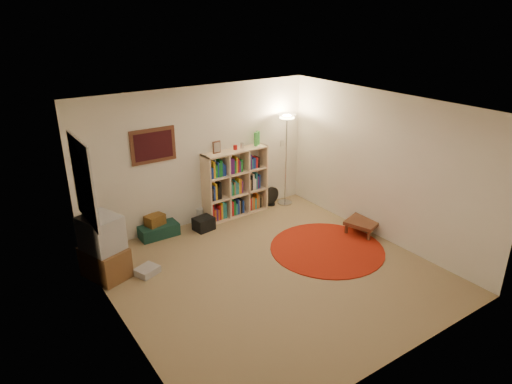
# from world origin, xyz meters

# --- Properties ---
(room) EXTENTS (4.54, 4.54, 2.54)m
(room) POSITION_xyz_m (-0.05, 0.05, 1.26)
(room) COLOR #937A56
(room) RESTS_ON ground
(bookshelf) EXTENTS (1.31, 0.42, 1.56)m
(bookshelf) POSITION_xyz_m (0.64, 2.13, 0.63)
(bookshelf) COLOR #FFD7AA
(bookshelf) RESTS_ON ground
(floor_lamp) EXTENTS (0.41, 0.41, 1.84)m
(floor_lamp) POSITION_xyz_m (1.76, 2.00, 1.53)
(floor_lamp) COLOR #B9BABE
(floor_lamp) RESTS_ON ground
(floor_fan) EXTENTS (0.34, 0.21, 0.38)m
(floor_fan) POSITION_xyz_m (1.49, 2.08, 0.19)
(floor_fan) COLOR black
(floor_fan) RESTS_ON ground
(tv_stand) EXTENTS (0.66, 0.78, 0.97)m
(tv_stand) POSITION_xyz_m (-2.09, 1.34, 0.47)
(tv_stand) COLOR brown
(tv_stand) RESTS_ON ground
(dvd_box) EXTENTS (0.40, 0.37, 0.11)m
(dvd_box) POSITION_xyz_m (-1.57, 1.05, 0.05)
(dvd_box) COLOR #B3B3B8
(dvd_box) RESTS_ON ground
(suitcase) EXTENTS (0.67, 0.44, 0.22)m
(suitcase) POSITION_xyz_m (-0.94, 2.14, 0.11)
(suitcase) COLOR #13352C
(suitcase) RESTS_ON ground
(wicker_basket) EXTENTS (0.37, 0.31, 0.18)m
(wicker_basket) POSITION_xyz_m (-0.97, 2.14, 0.31)
(wicker_basket) COLOR brown
(wicker_basket) RESTS_ON suitcase
(duffel_bag) EXTENTS (0.37, 0.33, 0.23)m
(duffel_bag) POSITION_xyz_m (-0.17, 1.88, 0.12)
(duffel_bag) COLOR black
(duffel_bag) RESTS_ON ground
(paper_towel) EXTENTS (0.15, 0.15, 0.26)m
(paper_towel) POSITION_xyz_m (-0.06, 2.22, 0.13)
(paper_towel) COLOR white
(paper_towel) RESTS_ON ground
(red_rug) EXTENTS (1.88, 1.88, 0.02)m
(red_rug) POSITION_xyz_m (1.18, 0.09, 0.01)
(red_rug) COLOR maroon
(red_rug) RESTS_ON ground
(side_table) EXTENTS (0.67, 0.67, 0.24)m
(side_table) POSITION_xyz_m (2.10, 0.18, 0.20)
(side_table) COLOR #512B1C
(side_table) RESTS_ON ground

